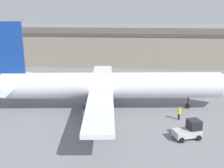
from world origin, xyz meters
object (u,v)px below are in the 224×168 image
(airplane, at_px, (105,85))
(baggage_tug, at_px, (189,130))
(belt_loader_truck, at_px, (98,113))
(ground_crew_worker, at_px, (179,113))

(airplane, distance_m, baggage_tug, 14.07)
(belt_loader_truck, bearing_deg, airplane, 70.02)
(airplane, relative_size, baggage_tug, 11.22)
(airplane, height_order, belt_loader_truck, airplane)
(baggage_tug, bearing_deg, belt_loader_truck, 140.15)
(baggage_tug, bearing_deg, ground_crew_worker, 73.64)
(airplane, height_order, baggage_tug, airplane)
(ground_crew_worker, xyz_separation_m, belt_loader_truck, (-10.75, -1.47, 0.19))
(ground_crew_worker, bearing_deg, belt_loader_truck, 125.35)
(airplane, bearing_deg, baggage_tug, -44.82)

